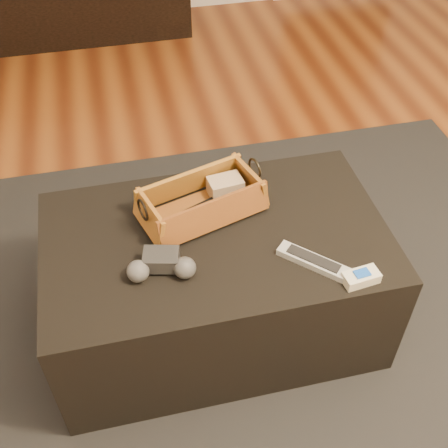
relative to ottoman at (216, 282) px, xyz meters
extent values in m
cube|color=brown|center=(0.14, -0.19, -0.23)|extent=(5.00, 5.50, 0.01)
cube|color=white|center=(0.14, 2.54, -0.16)|extent=(5.00, 0.04, 0.12)
cube|color=black|center=(0.00, -0.05, -0.22)|extent=(2.60, 2.00, 0.01)
cube|color=black|center=(0.00, 0.00, 0.00)|extent=(1.00, 0.60, 0.42)
cube|color=black|center=(-0.03, 0.08, 0.23)|extent=(0.20, 0.12, 0.02)
cube|color=tan|center=(0.06, 0.16, 0.25)|extent=(0.11, 0.08, 0.06)
cube|color=brown|center=(-0.02, 0.10, 0.22)|extent=(0.36, 0.24, 0.01)
cube|color=#AD7427|center=(-0.04, 0.18, 0.27)|extent=(0.35, 0.13, 0.09)
cube|color=brown|center=(0.00, 0.02, 0.27)|extent=(0.35, 0.13, 0.09)
cube|color=brown|center=(0.14, 0.15, 0.27)|extent=(0.08, 0.18, 0.09)
cube|color=#A46125|center=(-0.18, 0.05, 0.27)|extent=(0.08, 0.18, 0.09)
torus|color=black|center=(0.16, 0.16, 0.31)|extent=(0.03, 0.07, 0.07)
torus|color=black|center=(-0.19, 0.05, 0.31)|extent=(0.03, 0.07, 0.07)
cube|color=black|center=(-0.17, -0.09, 0.24)|extent=(0.11, 0.09, 0.05)
sphere|color=#444347|center=(-0.23, -0.11, 0.24)|extent=(0.07, 0.07, 0.06)
sphere|color=#3B3B3E|center=(-0.11, -0.13, 0.24)|extent=(0.07, 0.07, 0.06)
cube|color=#B6BABF|center=(0.24, -0.17, 0.22)|extent=(0.18, 0.18, 0.02)
cube|color=black|center=(0.24, -0.17, 0.23)|extent=(0.13, 0.13, 0.00)
cube|color=beige|center=(0.34, -0.25, 0.23)|extent=(0.10, 0.06, 0.03)
cube|color=blue|center=(0.34, -0.25, 0.24)|extent=(0.04, 0.03, 0.01)
camera|label=1|loc=(-0.23, -1.11, 1.37)|focal=45.00mm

